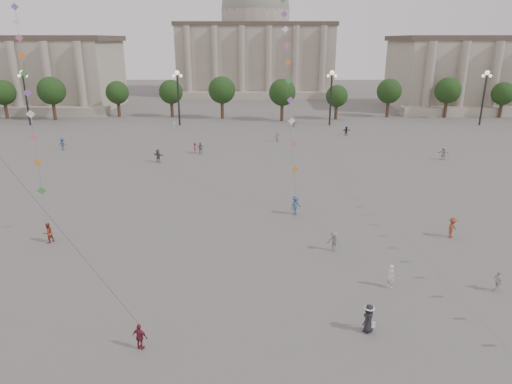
{
  "coord_description": "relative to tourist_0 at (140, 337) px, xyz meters",
  "views": [
    {
      "loc": [
        0.45,
        -20.83,
        16.19
      ],
      "look_at": [
        0.39,
        12.0,
        5.23
      ],
      "focal_mm": 32.0,
      "sensor_mm": 36.0,
      "label": 1
    }
  ],
  "objects": [
    {
      "name": "ground",
      "position": [
        5.95,
        -0.29,
        -0.78
      ],
      "size": [
        360.0,
        360.0,
        0.0
      ],
      "primitive_type": "plane",
      "color": "#595754",
      "rests_on": "ground"
    },
    {
      "name": "hall_central",
      "position": [
        5.95,
        128.93,
        13.46
      ],
      "size": [
        48.3,
        34.3,
        35.5
      ],
      "color": "#9F9785",
      "rests_on": "ground"
    },
    {
      "name": "tree_row",
      "position": [
        5.95,
        77.71,
        4.62
      ],
      "size": [
        137.12,
        5.12,
        8.0
      ],
      "color": "#36261B",
      "rests_on": "ground"
    },
    {
      "name": "lamp_post_far_west",
      "position": [
        -39.05,
        69.71,
        6.57
      ],
      "size": [
        2.0,
        0.9,
        10.65
      ],
      "color": "#262628",
      "rests_on": "ground"
    },
    {
      "name": "lamp_post_mid_west",
      "position": [
        -9.05,
        69.71,
        6.57
      ],
      "size": [
        2.0,
        0.9,
        10.65
      ],
      "color": "#262628",
      "rests_on": "ground"
    },
    {
      "name": "lamp_post_mid_east",
      "position": [
        20.95,
        69.71,
        6.57
      ],
      "size": [
        2.0,
        0.9,
        10.65
      ],
      "color": "#262628",
      "rests_on": "ground"
    },
    {
      "name": "lamp_post_far_east",
      "position": [
        50.95,
        69.71,
        6.57
      ],
      "size": [
        2.0,
        0.9,
        10.65
      ],
      "color": "#262628",
      "rests_on": "ground"
    },
    {
      "name": "person_crowd_0",
      "position": [
        13.61,
        67.71,
        0.01
      ],
      "size": [
        0.98,
        0.58,
        1.57
      ],
      "primitive_type": "imported",
      "rotation": [
        0.0,
        0.0,
        0.22
      ],
      "color": "#354678",
      "rests_on": "ground"
    },
    {
      "name": "person_crowd_4",
      "position": [
        9.72,
        54.16,
        0.07
      ],
      "size": [
        1.39,
        1.52,
        1.69
      ],
      "primitive_type": "imported",
      "rotation": [
        0.0,
        0.0,
        4.01
      ],
      "color": "silver",
      "rests_on": "ground"
    },
    {
      "name": "person_crowd_6",
      "position": [
        12.59,
        12.35,
        0.07
      ],
      "size": [
        1.26,
        1.09,
        1.69
      ],
      "primitive_type": "imported",
      "rotation": [
        0.0,
        0.0,
        5.75
      ],
      "color": "slate",
      "rests_on": "ground"
    },
    {
      "name": "person_crowd_7",
      "position": [
        32.94,
        42.07,
        0.14
      ],
      "size": [
        1.78,
        0.92,
        1.83
      ],
      "primitive_type": "imported",
      "rotation": [
        0.0,
        0.0,
        2.9
      ],
      "color": "#B8B8B4",
      "rests_on": "ground"
    },
    {
      "name": "person_crowd_8",
      "position": [
        23.18,
        14.99,
        0.14
      ],
      "size": [
        1.33,
        1.3,
        1.83
      ],
      "primitive_type": "imported",
      "rotation": [
        0.0,
        0.0,
        0.74
      ],
      "color": "brown",
      "rests_on": "ground"
    },
    {
      "name": "person_crowd_9",
      "position": [
        22.38,
        59.5,
        0.02
      ],
      "size": [
        1.55,
        0.94,
        1.6
      ],
      "primitive_type": "imported",
      "rotation": [
        0.0,
        0.0,
        0.34
      ],
      "color": "black",
      "rests_on": "ground"
    },
    {
      "name": "person_crowd_10",
      "position": [
        -9.38,
        65.22,
        -0.0
      ],
      "size": [
        0.62,
        0.68,
        1.55
      ],
      "primitive_type": "imported",
      "rotation": [
        0.0,
        0.0,
        2.16
      ],
      "color": "silver",
      "rests_on": "ground"
    },
    {
      "name": "person_crowd_12",
      "position": [
        -7.33,
        40.48,
        0.16
      ],
      "size": [
        1.78,
        1.36,
        1.88
      ],
      "primitive_type": "imported",
      "rotation": [
        0.0,
        0.0,
        2.61
      ],
      "color": "#5E5D62",
      "rests_on": "ground"
    },
    {
      "name": "person_crowd_13",
      "position": [
        15.57,
        6.63,
        0.09
      ],
      "size": [
        0.68,
        0.75,
        1.73
      ],
      "primitive_type": "imported",
      "rotation": [
        0.0,
        0.0,
        2.11
      ],
      "color": "silver",
      "rests_on": "ground"
    },
    {
      "name": "person_crowd_16",
      "position": [
        -2.03,
        45.29,
        0.13
      ],
      "size": [
        1.14,
        0.73,
        1.81
      ],
      "primitive_type": "imported",
      "rotation": [
        0.0,
        0.0,
        0.29
      ],
      "color": "slate",
      "rests_on": "ground"
    },
    {
      "name": "person_crowd_17",
      "position": [
        -2.92,
        46.18,
        0.0
      ],
      "size": [
        0.77,
        1.11,
        1.56
      ],
      "primitive_type": "imported",
      "rotation": [
        0.0,
        0.0,
        1.78
      ],
      "color": "maroon",
      "rests_on": "ground"
    },
    {
      "name": "person_crowd_18",
      "position": [
        22.66,
        6.16,
        -0.01
      ],
      "size": [
        0.41,
        0.91,
        1.53
      ],
      "primitive_type": "imported",
      "rotation": [
        0.0,
        0.0,
        4.67
      ],
      "color": "silver",
      "rests_on": "ground"
    },
    {
      "name": "person_crowd_21",
      "position": [
        -23.65,
        47.94,
        0.16
      ],
      "size": [
        1.29,
        0.84,
        1.87
      ],
      "primitive_type": "imported",
      "rotation": [
        0.0,
        0.0,
        3.02
      ],
      "color": "#304C6C",
      "rests_on": "ground"
    },
    {
      "name": "tourist_0",
      "position": [
        0.0,
        0.0,
        0.0
      ],
      "size": [
        0.99,
        0.67,
        1.55
      ],
      "primitive_type": "imported",
      "rotation": [
        0.0,
        0.0,
        2.79
      ],
      "color": "maroon",
      "rests_on": "ground"
    },
    {
      "name": "kite_flyer_0",
      "position": [
        -11.09,
        13.96,
        0.09
      ],
      "size": [
        0.98,
        1.05,
        1.73
      ],
      "primitive_type": "imported",
      "rotation": [
        0.0,
        0.0,
        4.2
      ],
      "color": "maroon",
      "rests_on": "ground"
    },
    {
      "name": "kite_flyer_1",
      "position": [
        10.17,
        20.4,
        0.2
      ],
      "size": [
        1.43,
        1.36,
        1.95
      ],
      "primitive_type": "imported",
      "rotation": [
        0.0,
        0.0,
        0.69
      ],
      "color": "#3A5483",
      "rests_on": "ground"
    },
    {
      "name": "hat_person",
      "position": [
        12.9,
        1.6,
        0.14
      ],
      "size": [
        1.01,
        1.0,
        1.76
      ],
      "color": "black",
      "rests_on": "ground"
    }
  ]
}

